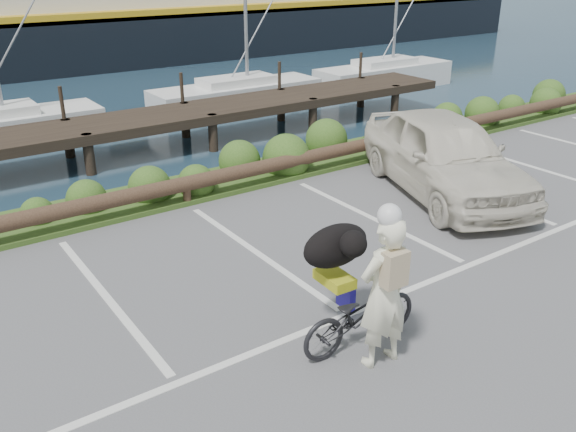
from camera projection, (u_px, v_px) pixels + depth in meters
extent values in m
plane|color=#525254|center=(329.00, 303.00, 8.84)|extent=(72.00, 72.00, 0.00)
cube|color=#3D5B21|center=(173.00, 192.00, 12.82)|extent=(34.00, 1.60, 0.10)
imported|color=black|center=(360.00, 314.00, 7.72)|extent=(1.76, 0.67, 0.91)
imported|color=white|center=(384.00, 293.00, 7.20)|extent=(0.73, 0.49, 1.95)
ellipsoid|color=black|center=(336.00, 246.00, 7.86)|extent=(0.52, 1.00, 0.57)
imported|color=beige|center=(444.00, 154.00, 12.60)|extent=(3.57, 5.34, 1.69)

